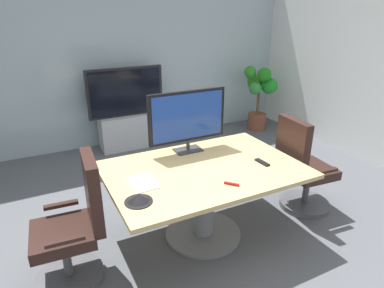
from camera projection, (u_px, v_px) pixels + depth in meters
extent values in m
plane|color=#515459|center=(204.00, 236.00, 3.37)|extent=(7.29, 7.29, 0.00)
cube|color=#9EB2B7|center=(114.00, 55.00, 5.28)|extent=(6.29, 0.10, 2.91)
cube|color=tan|center=(204.00, 170.00, 3.12)|extent=(1.80, 1.22, 0.04)
cylinder|color=slate|center=(204.00, 204.00, 3.27)|extent=(0.20, 0.20, 0.71)
cylinder|color=slate|center=(203.00, 233.00, 3.39)|extent=(0.76, 0.76, 0.03)
cylinder|color=#4C4C51|center=(70.00, 276.00, 2.83)|extent=(0.56, 0.56, 0.06)
cylinder|color=#4C4C51|center=(66.00, 256.00, 2.75)|extent=(0.07, 0.07, 0.36)
cube|color=black|center=(63.00, 234.00, 2.66)|extent=(0.51, 0.51, 0.10)
cube|color=black|center=(93.00, 192.00, 2.64)|extent=(0.12, 0.46, 0.60)
cube|color=black|center=(61.00, 205.00, 2.85)|extent=(0.28, 0.07, 0.03)
cube|color=black|center=(65.00, 241.00, 2.40)|extent=(0.28, 0.07, 0.03)
cylinder|color=#4C4C51|center=(304.00, 204.00, 3.88)|extent=(0.56, 0.56, 0.06)
cylinder|color=#4C4C51|center=(306.00, 188.00, 3.80)|extent=(0.07, 0.07, 0.36)
cube|color=black|center=(309.00, 171.00, 3.71)|extent=(0.52, 0.52, 0.10)
cube|color=black|center=(292.00, 147.00, 3.50)|extent=(0.13, 0.46, 0.60)
cube|color=black|center=(326.00, 171.00, 3.44)|extent=(0.28, 0.07, 0.03)
cube|color=black|center=(294.00, 152.00, 3.88)|extent=(0.28, 0.07, 0.03)
cube|color=#333338|center=(188.00, 150.00, 3.49)|extent=(0.28, 0.18, 0.02)
cylinder|color=#333338|center=(188.00, 145.00, 3.47)|extent=(0.04, 0.04, 0.10)
cube|color=black|center=(187.00, 116.00, 3.36)|extent=(0.84, 0.04, 0.52)
cube|color=navy|center=(188.00, 117.00, 3.34)|extent=(0.77, 0.01, 0.47)
cube|color=#B7BABC|center=(128.00, 131.00, 5.45)|extent=(0.90, 0.36, 0.55)
cube|color=black|center=(126.00, 92.00, 5.19)|extent=(1.20, 0.06, 0.76)
cube|color=black|center=(126.00, 92.00, 5.16)|extent=(1.12, 0.01, 0.69)
cylinder|color=brown|center=(257.00, 121.00, 6.33)|extent=(0.34, 0.34, 0.30)
cylinder|color=brown|center=(258.00, 102.00, 6.19)|extent=(0.05, 0.05, 0.44)
sphere|color=#1E8F25|center=(269.00, 86.00, 6.12)|extent=(0.30, 0.30, 0.30)
sphere|color=#308C1A|center=(255.00, 82.00, 6.27)|extent=(0.28, 0.28, 0.28)
sphere|color=#298223|center=(250.00, 72.00, 5.98)|extent=(0.22, 0.22, 0.22)
sphere|color=#2D8437|center=(255.00, 88.00, 5.97)|extent=(0.22, 0.22, 0.22)
sphere|color=#1F7D1A|center=(265.00, 74.00, 5.91)|extent=(0.24, 0.24, 0.24)
cone|color=black|center=(138.00, 198.00, 2.55)|extent=(0.19, 0.19, 0.07)
cylinder|color=black|center=(139.00, 201.00, 2.56)|extent=(0.22, 0.22, 0.01)
cube|color=black|center=(262.00, 162.00, 3.21)|extent=(0.06, 0.17, 0.02)
cube|color=red|center=(232.00, 184.00, 2.81)|extent=(0.10, 0.11, 0.02)
cube|color=white|center=(143.00, 183.00, 2.84)|extent=(0.22, 0.31, 0.01)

